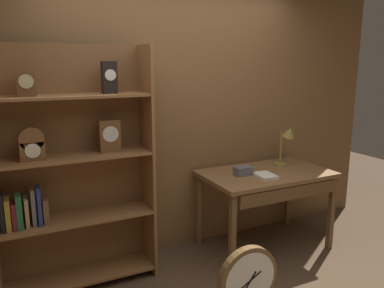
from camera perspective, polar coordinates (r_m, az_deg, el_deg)
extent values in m
cube|color=brown|center=(3.62, -2.87, 3.83)|extent=(4.80, 0.05, 2.60)
cube|color=brown|center=(3.25, -6.71, -2.85)|extent=(0.03, 0.33, 1.97)
cube|color=brown|center=(3.27, -17.69, -3.28)|extent=(1.23, 0.01, 1.97)
cube|color=brown|center=(3.47, -16.27, -18.52)|extent=(1.18, 0.32, 0.02)
cube|color=brown|center=(3.24, -16.81, -10.70)|extent=(1.18, 0.32, 0.02)
cube|color=brown|center=(3.09, -17.38, -1.89)|extent=(1.18, 0.32, 0.02)
cube|color=brown|center=(3.01, -17.94, 6.86)|extent=(1.18, 0.32, 0.02)
cube|color=brown|center=(2.97, -23.76, 8.38)|extent=(0.13, 0.09, 0.19)
cylinder|color=#C6B78C|center=(2.92, -23.74, 8.63)|extent=(0.10, 0.01, 0.10)
cube|color=brown|center=(3.02, -22.92, -1.01)|extent=(0.18, 0.07, 0.14)
cylinder|color=brown|center=(3.00, -23.07, 0.74)|extent=(0.18, 0.07, 0.18)
cylinder|color=silver|center=(2.98, -22.89, -0.96)|extent=(0.11, 0.01, 0.11)
cube|color=black|center=(3.06, -12.37, 9.77)|extent=(0.11, 0.08, 0.25)
cylinder|color=white|center=(3.02, -12.19, 10.13)|extent=(0.09, 0.01, 0.09)
cube|color=brown|center=(3.13, -12.33, 1.21)|extent=(0.17, 0.07, 0.26)
cylinder|color=silver|center=(3.09, -12.16, 1.47)|extent=(0.13, 0.01, 0.13)
cube|color=black|center=(3.16, -26.76, -9.13)|extent=(0.03, 0.15, 0.29)
cube|color=#B78C2D|center=(3.17, -26.03, -9.41)|extent=(0.04, 0.16, 0.24)
cube|color=maroon|center=(3.16, -25.20, -9.75)|extent=(0.04, 0.12, 0.21)
cube|color=#236638|center=(3.15, -24.60, -9.23)|extent=(0.04, 0.12, 0.26)
cube|color=tan|center=(3.17, -23.66, -9.36)|extent=(0.03, 0.14, 0.22)
cube|color=slate|center=(3.18, -22.84, -8.67)|extent=(0.03, 0.14, 0.28)
cube|color=navy|center=(3.16, -22.07, -8.61)|extent=(0.03, 0.13, 0.30)
cube|color=brown|center=(3.19, -21.21, -9.32)|extent=(0.04, 0.14, 0.20)
cube|color=brown|center=(3.76, 11.06, -4.42)|extent=(1.24, 0.74, 0.04)
cube|color=brown|center=(3.35, 6.12, -13.58)|extent=(0.05, 0.05, 0.74)
cube|color=brown|center=(4.03, 20.23, -9.74)|extent=(0.05, 0.05, 0.74)
cube|color=brown|center=(3.85, 0.99, -9.95)|extent=(0.05, 0.05, 0.74)
cube|color=brown|center=(4.46, 14.29, -7.23)|extent=(0.05, 0.05, 0.74)
cube|color=brown|center=(3.53, 14.44, -7.22)|extent=(1.06, 0.03, 0.12)
cylinder|color=olive|center=(4.02, 13.14, -2.99)|extent=(0.14, 0.14, 0.02)
cylinder|color=olive|center=(3.98, 13.26, -0.54)|extent=(0.02, 0.02, 0.33)
cone|color=olive|center=(3.95, 14.51, 1.75)|extent=(0.15, 0.18, 0.14)
cube|color=#595960|center=(3.60, 7.73, -4.04)|extent=(0.17, 0.10, 0.08)
cube|color=silver|center=(3.59, 10.98, -4.68)|extent=(0.18, 0.23, 0.02)
cylinder|color=brown|center=(2.96, 8.41, -19.30)|extent=(0.49, 0.06, 0.49)
cylinder|color=white|center=(2.94, 8.81, -19.60)|extent=(0.42, 0.01, 0.42)
cube|color=black|center=(2.93, 8.85, -19.63)|extent=(0.09, 0.01, 0.13)
cube|color=black|center=(2.93, 8.87, -19.64)|extent=(0.18, 0.01, 0.11)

